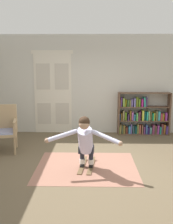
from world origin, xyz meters
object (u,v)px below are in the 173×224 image
(bookshelf, at_px, (142,117))
(wicker_chair, at_px, (4,127))
(person_skier, at_px, (85,139))
(skis_pair, at_px, (87,165))

(bookshelf, xyz_separation_m, wicker_chair, (-3.58, -1.57, 0.06))
(wicker_chair, xyz_separation_m, person_skier, (1.97, -1.15, 0.06))
(bookshelf, distance_m, person_skier, 3.17)
(bookshelf, distance_m, wicker_chair, 3.92)
(skis_pair, distance_m, person_skier, 0.66)
(bookshelf, distance_m, skis_pair, 3.01)
(skis_pair, xyz_separation_m, person_skier, (-0.02, -0.22, 0.62))
(person_skier, bearing_deg, skis_pair, 83.72)
(skis_pair, height_order, person_skier, person_skier)
(bookshelf, xyz_separation_m, skis_pair, (-1.59, -2.51, -0.50))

